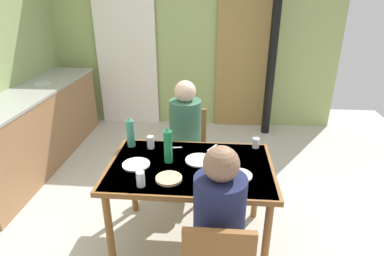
# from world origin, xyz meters

# --- Properties ---
(ground_plane) EXTENTS (6.45, 6.45, 0.00)m
(ground_plane) POSITION_xyz_m (0.00, 0.00, 0.00)
(ground_plane) COLOR beige
(wall_back) EXTENTS (4.33, 0.10, 2.84)m
(wall_back) POSITION_xyz_m (0.00, 2.48, 1.42)
(wall_back) COLOR #99AC65
(wall_back) RESTS_ON ground_plane
(door_wooden) EXTENTS (0.80, 0.05, 2.00)m
(door_wooden) POSITION_xyz_m (0.80, 2.40, 1.00)
(door_wooden) COLOR olive
(door_wooden) RESTS_ON ground_plane
(stove_pipe_column) EXTENTS (0.12, 0.12, 2.84)m
(stove_pipe_column) POSITION_xyz_m (1.16, 2.13, 1.42)
(stove_pipe_column) COLOR black
(stove_pipe_column) RESTS_ON ground_plane
(curtain_panel) EXTENTS (0.90, 0.03, 2.38)m
(curtain_panel) POSITION_xyz_m (-0.94, 2.38, 1.19)
(curtain_panel) COLOR white
(curtain_panel) RESTS_ON ground_plane
(kitchen_counter) EXTENTS (0.61, 2.50, 0.91)m
(kitchen_counter) POSITION_xyz_m (-1.74, 0.99, 0.45)
(kitchen_counter) COLOR #996D48
(kitchen_counter) RESTS_ON ground_plane
(dining_table) EXTENTS (1.28, 0.84, 0.73)m
(dining_table) POSITION_xyz_m (0.24, -0.19, 0.65)
(dining_table) COLOR brown
(dining_table) RESTS_ON ground_plane
(chair_far_diner) EXTENTS (0.40, 0.40, 0.87)m
(chair_far_diner) POSITION_xyz_m (0.14, 0.58, 0.50)
(chair_far_diner) COLOR brown
(chair_far_diner) RESTS_ON ground_plane
(person_near_diner) EXTENTS (0.30, 0.37, 0.77)m
(person_near_diner) POSITION_xyz_m (0.46, -0.82, 0.78)
(person_near_diner) COLOR #1C214B
(person_near_diner) RESTS_ON ground_plane
(person_far_diner) EXTENTS (0.30, 0.37, 0.77)m
(person_far_diner) POSITION_xyz_m (0.14, 0.44, 0.78)
(person_far_diner) COLOR #386744
(person_far_diner) RESTS_ON ground_plane
(water_bottle_green_near) EXTENTS (0.07, 0.07, 0.27)m
(water_bottle_green_near) POSITION_xyz_m (-0.30, 0.10, 0.85)
(water_bottle_green_near) COLOR #3C8B71
(water_bottle_green_near) RESTS_ON dining_table
(water_bottle_green_far) EXTENTS (0.07, 0.07, 0.30)m
(water_bottle_green_far) POSITION_xyz_m (0.06, -0.15, 0.87)
(water_bottle_green_far) COLOR #1D834B
(water_bottle_green_far) RESTS_ON dining_table
(dinner_plate_near_left) EXTENTS (0.20, 0.20, 0.01)m
(dinner_plate_near_left) POSITION_xyz_m (0.60, -0.31, 0.73)
(dinner_plate_near_left) COLOR white
(dinner_plate_near_left) RESTS_ON dining_table
(dinner_plate_near_right) EXTENTS (0.22, 0.22, 0.01)m
(dinner_plate_near_right) POSITION_xyz_m (0.30, -0.11, 0.73)
(dinner_plate_near_right) COLOR white
(dinner_plate_near_right) RESTS_ON dining_table
(dinner_plate_far_center) EXTENTS (0.21, 0.21, 0.01)m
(dinner_plate_far_center) POSITION_xyz_m (-0.18, -0.22, 0.73)
(dinner_plate_far_center) COLOR white
(dinner_plate_far_center) RESTS_ON dining_table
(drinking_glass_by_near_diner) EXTENTS (0.06, 0.06, 0.11)m
(drinking_glass_by_near_diner) POSITION_xyz_m (-0.08, -0.50, 0.78)
(drinking_glass_by_near_diner) COLOR silver
(drinking_glass_by_near_diner) RESTS_ON dining_table
(drinking_glass_by_far_diner) EXTENTS (0.06, 0.06, 0.09)m
(drinking_glass_by_far_diner) POSITION_xyz_m (0.77, 0.16, 0.77)
(drinking_glass_by_far_diner) COLOR silver
(drinking_glass_by_far_diner) RESTS_ON dining_table
(drinking_glass_spare_center) EXTENTS (0.06, 0.06, 0.11)m
(drinking_glass_spare_center) POSITION_xyz_m (-0.12, 0.08, 0.78)
(drinking_glass_spare_center) COLOR silver
(drinking_glass_spare_center) RESTS_ON dining_table
(bread_plate_sliced) EXTENTS (0.19, 0.19, 0.02)m
(bread_plate_sliced) POSITION_xyz_m (0.10, -0.40, 0.74)
(bread_plate_sliced) COLOR #DBB77A
(bread_plate_sliced) RESTS_ON dining_table
(cutlery_knife_near) EXTENTS (0.11, 0.13, 0.00)m
(cutlery_knife_near) POSITION_xyz_m (0.53, -0.08, 0.73)
(cutlery_knife_near) COLOR silver
(cutlery_knife_near) RESTS_ON dining_table
(cutlery_fork_near) EXTENTS (0.15, 0.04, 0.00)m
(cutlery_fork_near) POSITION_xyz_m (0.07, 0.09, 0.73)
(cutlery_fork_near) COLOR silver
(cutlery_fork_near) RESTS_ON dining_table
(cutlery_knife_far) EXTENTS (0.13, 0.10, 0.00)m
(cutlery_knife_far) POSITION_xyz_m (0.40, -0.37, 0.73)
(cutlery_knife_far) COLOR silver
(cutlery_knife_far) RESTS_ON dining_table
(cutlery_fork_far) EXTENTS (0.09, 0.14, 0.00)m
(cutlery_fork_far) POSITION_xyz_m (0.40, 0.12, 0.73)
(cutlery_fork_far) COLOR silver
(cutlery_fork_far) RESTS_ON dining_table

